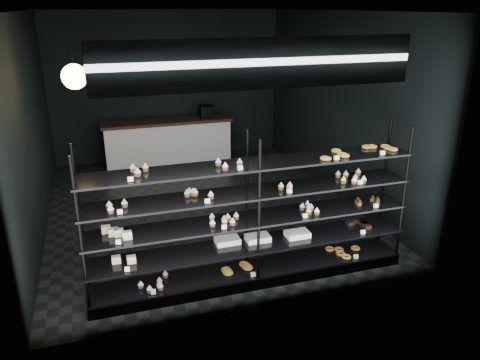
{
  "coord_description": "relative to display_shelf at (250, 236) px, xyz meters",
  "views": [
    {
      "loc": [
        -1.61,
        -7.3,
        3.29
      ],
      "look_at": [
        0.1,
        -1.9,
        1.16
      ],
      "focal_mm": 35.0,
      "sensor_mm": 36.0,
      "label": 1
    }
  ],
  "objects": [
    {
      "name": "signage",
      "position": [
        -0.06,
        -0.48,
        2.12
      ],
      "size": [
        3.3,
        0.05,
        0.5
      ],
      "color": "#120D45",
      "rests_on": "room"
    },
    {
      "name": "display_shelf",
      "position": [
        0.0,
        0.0,
        0.0
      ],
      "size": [
        4.0,
        0.5,
        1.91
      ],
      "color": "black",
      "rests_on": "room"
    },
    {
      "name": "pendant_lamp",
      "position": [
        -1.85,
        1.37,
        1.82
      ],
      "size": [
        0.31,
        0.31,
        0.89
      ],
      "color": "black",
      "rests_on": "room"
    },
    {
      "name": "room",
      "position": [
        -0.06,
        2.45,
        0.97
      ],
      "size": [
        5.01,
        6.01,
        3.2
      ],
      "color": "black",
      "rests_on": "ground"
    },
    {
      "name": "service_counter",
      "position": [
        -0.19,
        4.95,
        -0.13
      ],
      "size": [
        2.76,
        0.65,
        1.23
      ],
      "color": "silver",
      "rests_on": "room"
    }
  ]
}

